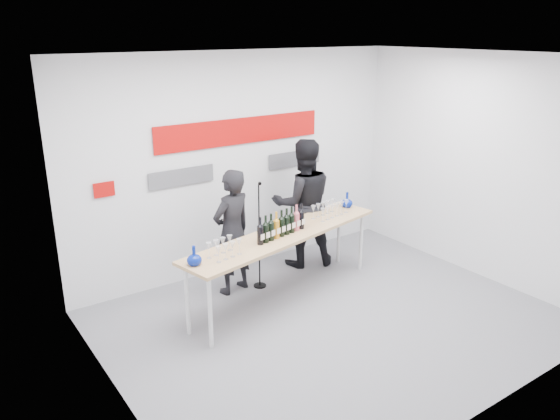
% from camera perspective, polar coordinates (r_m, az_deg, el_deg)
% --- Properties ---
extents(ground, '(5.00, 5.00, 0.00)m').
position_cam_1_polar(ground, '(6.56, 5.42, -11.44)').
color(ground, slate).
rests_on(ground, ground).
extents(back_wall, '(5.00, 0.04, 3.00)m').
position_cam_1_polar(back_wall, '(7.52, -4.13, 4.90)').
color(back_wall, silver).
rests_on(back_wall, ground).
extents(signage, '(3.38, 0.02, 0.79)m').
position_cam_1_polar(signage, '(7.40, -4.44, 7.10)').
color(signage, '#AE0907').
rests_on(signage, back_wall).
extents(tasting_table, '(2.99, 1.18, 0.88)m').
position_cam_1_polar(tasting_table, '(6.70, 0.49, -2.95)').
color(tasting_table, tan).
rests_on(tasting_table, ground).
extents(wine_bottles, '(0.79, 0.24, 0.33)m').
position_cam_1_polar(wine_bottles, '(6.52, 0.16, -1.38)').
color(wine_bottles, black).
rests_on(wine_bottles, tasting_table).
extents(decanter_left, '(0.16, 0.16, 0.21)m').
position_cam_1_polar(decanter_left, '(5.83, -8.97, -4.71)').
color(decanter_left, navy).
rests_on(decanter_left, tasting_table).
extents(decanter_right, '(0.16, 0.16, 0.21)m').
position_cam_1_polar(decanter_right, '(7.66, 7.02, 1.08)').
color(decanter_right, navy).
rests_on(decanter_right, tasting_table).
extents(glasses_left, '(0.39, 0.28, 0.18)m').
position_cam_1_polar(glasses_left, '(6.01, -5.85, -4.01)').
color(glasses_left, silver).
rests_on(glasses_left, tasting_table).
extents(glasses_right, '(0.59, 0.30, 0.18)m').
position_cam_1_polar(glasses_right, '(7.26, 5.18, 0.04)').
color(glasses_right, silver).
rests_on(glasses_right, tasting_table).
extents(presenter_left, '(0.67, 0.52, 1.63)m').
position_cam_1_polar(presenter_left, '(6.92, -5.02, -2.31)').
color(presenter_left, black).
rests_on(presenter_left, ground).
extents(presenter_right, '(1.09, 0.98, 1.83)m').
position_cam_1_polar(presenter_right, '(7.69, 2.41, 0.72)').
color(presenter_right, black).
rests_on(presenter_right, ground).
extents(mic_stand, '(0.17, 0.17, 1.45)m').
position_cam_1_polar(mic_stand, '(7.14, -2.15, -4.79)').
color(mic_stand, black).
rests_on(mic_stand, ground).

